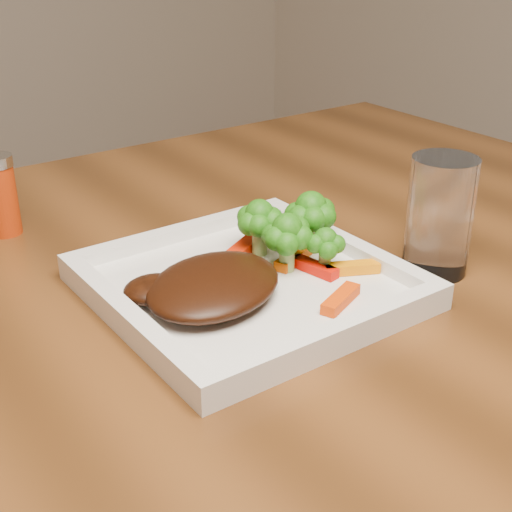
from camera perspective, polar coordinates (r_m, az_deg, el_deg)
plate at (r=0.68m, az=-0.68°, el=-2.55°), size 0.27×0.27×0.01m
steak at (r=0.64m, az=-3.42°, el=-2.34°), size 0.17×0.15×0.03m
broccoli_0 at (r=0.72m, az=0.29°, el=2.69°), size 0.06×0.06×0.07m
broccoli_1 at (r=0.73m, az=4.38°, el=2.71°), size 0.07×0.07×0.06m
broccoli_2 at (r=0.69m, az=5.58°, el=0.96°), size 0.06×0.06×0.06m
broccoli_3 at (r=0.69m, az=2.50°, el=1.18°), size 0.07×0.07×0.06m
carrot_0 at (r=0.65m, az=6.79°, el=-3.43°), size 0.06×0.03×0.01m
carrot_1 at (r=0.70m, az=7.67°, el=-0.95°), size 0.06×0.04×0.01m
carrot_3 at (r=0.77m, az=3.62°, el=1.60°), size 0.06×0.04×0.01m
carrot_4 at (r=0.73m, az=-1.23°, el=0.45°), size 0.06×0.04×0.01m
carrot_5 at (r=0.70m, az=4.72°, el=-0.92°), size 0.02×0.05×0.01m
carrot_6 at (r=0.72m, az=3.02°, el=-0.15°), size 0.06×0.03×0.01m
spice_shaker at (r=0.85m, az=-19.77°, el=4.59°), size 0.04×0.04×0.09m
drinking_glass at (r=0.73m, az=14.47°, el=3.10°), size 0.08×0.08×0.12m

